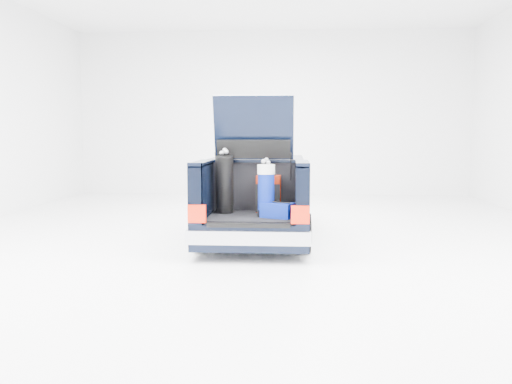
# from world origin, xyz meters

# --- Properties ---
(ground) EXTENTS (14.00, 14.00, 0.00)m
(ground) POSITION_xyz_m (0.00, 0.00, 0.00)
(ground) COLOR white
(ground) RESTS_ON ground
(car) EXTENTS (1.87, 4.65, 2.47)m
(car) POSITION_xyz_m (-0.00, 0.11, 0.67)
(car) COLOR black
(car) RESTS_ON ground
(red_suitcase) EXTENTS (0.40, 0.27, 0.63)m
(red_suitcase) POSITION_xyz_m (0.24, -1.09, 0.90)
(red_suitcase) COLOR #631103
(red_suitcase) RESTS_ON car
(black_golf_bag) EXTENTS (0.32, 0.41, 1.03)m
(black_golf_bag) POSITION_xyz_m (-0.45, -1.25, 1.06)
(black_golf_bag) COLOR black
(black_golf_bag) RESTS_ON car
(blue_golf_bag) EXTENTS (0.33, 0.33, 0.90)m
(blue_golf_bag) POSITION_xyz_m (0.23, -1.55, 1.01)
(blue_golf_bag) COLOR black
(blue_golf_bag) RESTS_ON car
(blue_duffel) EXTENTS (0.54, 0.46, 0.24)m
(blue_duffel) POSITION_xyz_m (0.41, -1.65, 0.71)
(blue_duffel) COLOR navy
(blue_duffel) RESTS_ON car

